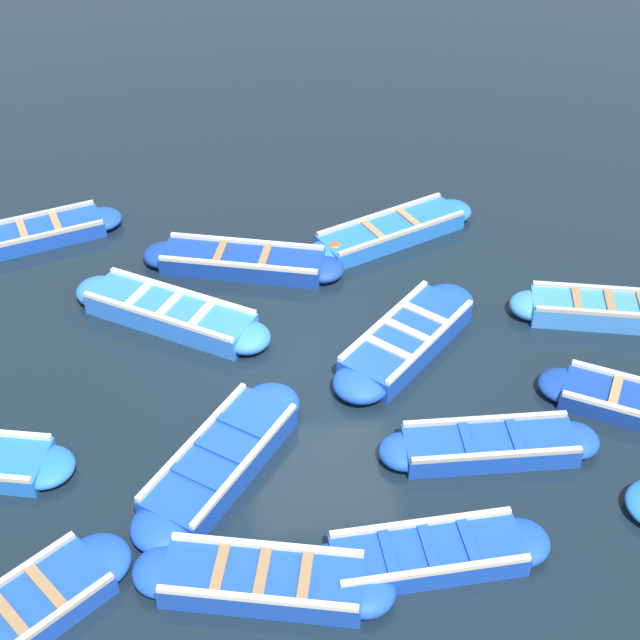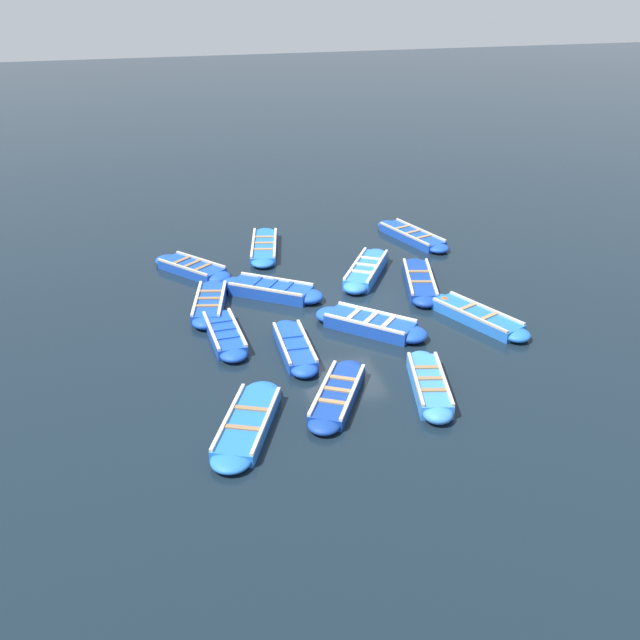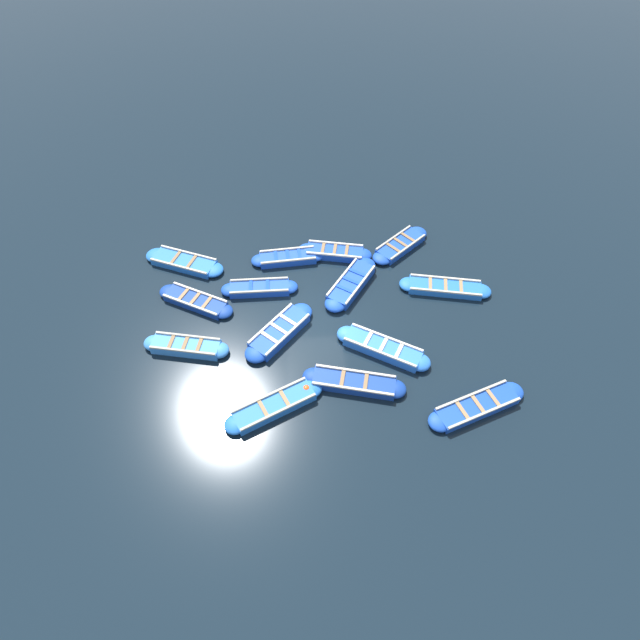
% 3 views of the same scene
% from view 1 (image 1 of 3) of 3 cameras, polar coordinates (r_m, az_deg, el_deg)
% --- Properties ---
extents(ground_plane, '(120.00, 120.00, 0.00)m').
position_cam_1_polar(ground_plane, '(14.20, 0.09, -3.38)').
color(ground_plane, black).
extents(boat_near_quay, '(0.99, 3.27, 0.38)m').
position_cam_1_polar(boat_near_quay, '(11.74, 6.90, -14.69)').
color(boat_near_quay, '#1947B7').
rests_on(boat_near_quay, ground).
extents(boat_mid_row, '(2.58, 3.62, 0.44)m').
position_cam_1_polar(boat_mid_row, '(15.26, -9.55, 0.42)').
color(boat_mid_row, blue).
rests_on(boat_mid_row, ground).
extents(boat_broadside, '(2.26, 3.67, 0.39)m').
position_cam_1_polar(boat_broadside, '(17.19, 4.56, 5.66)').
color(boat_broadside, blue).
rests_on(boat_broadside, ground).
extents(boat_outer_left, '(1.99, 3.84, 0.36)m').
position_cam_1_polar(boat_outer_left, '(17.93, -18.42, 5.10)').
color(boat_outer_left, '#1947B7').
rests_on(boat_outer_left, ground).
extents(boat_end_of_row, '(1.39, 3.39, 0.43)m').
position_cam_1_polar(boat_end_of_row, '(15.90, 17.93, 0.59)').
color(boat_end_of_row, '#3884E0').
rests_on(boat_end_of_row, ground).
extents(boat_inner_gap, '(2.75, 3.08, 0.37)m').
position_cam_1_polar(boat_inner_gap, '(11.72, -19.15, -17.75)').
color(boat_inner_gap, '#1947B7').
rests_on(boat_inner_gap, ground).
extents(boat_tucked, '(1.45, 3.38, 0.40)m').
position_cam_1_polar(boat_tucked, '(11.45, -3.68, -16.30)').
color(boat_tucked, '#1947B7').
rests_on(boat_tucked, ground).
extents(boat_bow_out, '(3.17, 3.02, 0.44)m').
position_cam_1_polar(boat_bow_out, '(14.59, 5.58, -1.26)').
color(boat_bow_out, '#1947B7').
rests_on(boat_bow_out, ground).
extents(boat_outer_right, '(1.67, 3.82, 0.40)m').
position_cam_1_polar(boat_outer_right, '(16.36, -4.97, 3.75)').
color(boat_outer_right, navy).
rests_on(boat_outer_right, ground).
extents(boat_stern_in, '(0.79, 3.21, 0.38)m').
position_cam_1_polar(boat_stern_in, '(13.08, 10.80, -7.90)').
color(boat_stern_in, '#1947B7').
rests_on(boat_stern_in, ground).
extents(boat_alongside, '(3.37, 2.74, 0.44)m').
position_cam_1_polar(boat_alongside, '(12.70, -6.36, -8.94)').
color(boat_alongside, '#1947B7').
rests_on(boat_alongside, ground).
extents(buoy_orange_near, '(0.36, 0.36, 0.36)m').
position_cam_1_polar(buoy_orange_near, '(16.57, 0.95, 4.44)').
color(buoy_orange_near, '#E05119').
rests_on(buoy_orange_near, ground).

